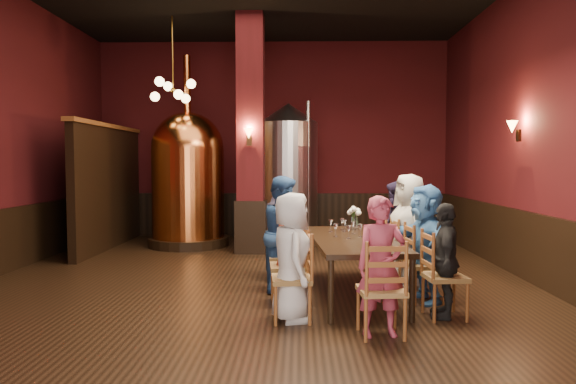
{
  "coord_description": "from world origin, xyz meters",
  "views": [
    {
      "loc": [
        0.63,
        -6.96,
        1.71
      ],
      "look_at": [
        0.47,
        0.2,
        1.3
      ],
      "focal_mm": 32.0,
      "sensor_mm": 36.0,
      "label": 1
    }
  ],
  "objects_px": {
    "dining_table": "(352,243)",
    "steel_vessel": "(288,174)",
    "copper_kettle": "(188,177)",
    "rose_vase": "(355,214)",
    "person_0": "(291,257)",
    "person_2": "(285,233)",
    "person_1": "(288,251)"
  },
  "relations": [
    {
      "from": "dining_table",
      "to": "steel_vessel",
      "type": "relative_size",
      "value": 0.84
    },
    {
      "from": "dining_table",
      "to": "steel_vessel",
      "type": "xyz_separation_m",
      "value": [
        -0.91,
        4.17,
        0.79
      ]
    },
    {
      "from": "copper_kettle",
      "to": "rose_vase",
      "type": "xyz_separation_m",
      "value": [
        3.09,
        -3.14,
        -0.44
      ]
    },
    {
      "from": "rose_vase",
      "to": "person_0",
      "type": "bearing_deg",
      "value": -115.33
    },
    {
      "from": "person_2",
      "to": "rose_vase",
      "type": "xyz_separation_m",
      "value": [
        0.99,
        0.53,
        0.21
      ]
    },
    {
      "from": "person_0",
      "to": "dining_table",
      "type": "bearing_deg",
      "value": -45.74
    },
    {
      "from": "person_1",
      "to": "copper_kettle",
      "type": "xyz_separation_m",
      "value": [
        -2.15,
        4.33,
        0.77
      ]
    },
    {
      "from": "dining_table",
      "to": "steel_vessel",
      "type": "bearing_deg",
      "value": 97.43
    },
    {
      "from": "dining_table",
      "to": "copper_kettle",
      "type": "height_order",
      "value": "copper_kettle"
    },
    {
      "from": "dining_table",
      "to": "person_0",
      "type": "bearing_deg",
      "value": -130.36
    },
    {
      "from": "dining_table",
      "to": "copper_kettle",
      "type": "distance_m",
      "value": 4.98
    },
    {
      "from": "person_1",
      "to": "person_2",
      "type": "height_order",
      "value": "person_2"
    },
    {
      "from": "steel_vessel",
      "to": "person_0",
      "type": "bearing_deg",
      "value": -88.38
    },
    {
      "from": "steel_vessel",
      "to": "dining_table",
      "type": "bearing_deg",
      "value": -77.69
    },
    {
      "from": "person_1",
      "to": "steel_vessel",
      "type": "relative_size",
      "value": 0.44
    },
    {
      "from": "dining_table",
      "to": "copper_kettle",
      "type": "xyz_separation_m",
      "value": [
        -2.97,
        3.93,
        0.73
      ]
    },
    {
      "from": "person_2",
      "to": "copper_kettle",
      "type": "xyz_separation_m",
      "value": [
        -2.09,
        3.67,
        0.65
      ]
    },
    {
      "from": "person_2",
      "to": "copper_kettle",
      "type": "height_order",
      "value": "copper_kettle"
    },
    {
      "from": "dining_table",
      "to": "rose_vase",
      "type": "xyz_separation_m",
      "value": [
        0.12,
        0.79,
        0.29
      ]
    },
    {
      "from": "dining_table",
      "to": "copper_kettle",
      "type": "bearing_deg",
      "value": 122.2
    },
    {
      "from": "person_0",
      "to": "rose_vase",
      "type": "distance_m",
      "value": 2.07
    },
    {
      "from": "person_1",
      "to": "copper_kettle",
      "type": "height_order",
      "value": "copper_kettle"
    },
    {
      "from": "copper_kettle",
      "to": "person_1",
      "type": "bearing_deg",
      "value": -63.59
    },
    {
      "from": "person_0",
      "to": "copper_kettle",
      "type": "distance_m",
      "value": 5.51
    },
    {
      "from": "copper_kettle",
      "to": "rose_vase",
      "type": "distance_m",
      "value": 4.43
    },
    {
      "from": "person_0",
      "to": "rose_vase",
      "type": "xyz_separation_m",
      "value": [
        0.88,
        1.86,
        0.28
      ]
    },
    {
      "from": "dining_table",
      "to": "person_1",
      "type": "distance_m",
      "value": 0.91
    },
    {
      "from": "dining_table",
      "to": "copper_kettle",
      "type": "relative_size",
      "value": 0.64
    },
    {
      "from": "dining_table",
      "to": "person_0",
      "type": "relative_size",
      "value": 1.78
    },
    {
      "from": "person_1",
      "to": "steel_vessel",
      "type": "distance_m",
      "value": 4.65
    },
    {
      "from": "dining_table",
      "to": "person_0",
      "type": "xyz_separation_m",
      "value": [
        -0.76,
        -1.07,
        0.01
      ]
    },
    {
      "from": "person_1",
      "to": "steel_vessel",
      "type": "xyz_separation_m",
      "value": [
        -0.09,
        4.57,
        0.83
      ]
    }
  ]
}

